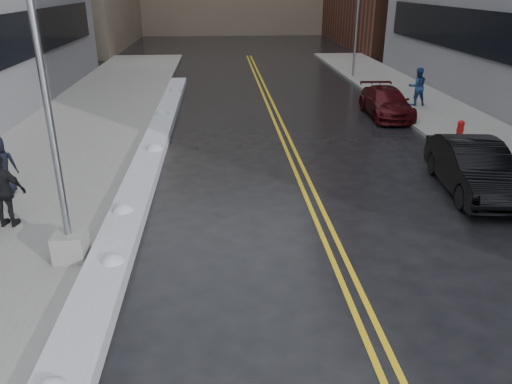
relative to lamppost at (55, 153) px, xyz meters
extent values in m
plane|color=black|center=(3.30, -2.00, -2.53)|extent=(160.00, 160.00, 0.00)
cube|color=gray|center=(-2.45, 8.00, -2.46)|extent=(5.50, 50.00, 0.15)
cube|color=gray|center=(13.30, 8.00, -2.46)|extent=(4.00, 50.00, 0.15)
cube|color=gold|center=(5.65, 8.00, -2.53)|extent=(0.12, 50.00, 0.01)
cube|color=gold|center=(5.95, 8.00, -2.53)|extent=(0.12, 50.00, 0.01)
cube|color=silver|center=(0.85, 6.00, -2.36)|extent=(0.90, 30.00, 0.34)
cube|color=gray|center=(0.00, 0.00, -2.08)|extent=(0.65, 0.65, 0.60)
cylinder|color=gray|center=(0.00, 0.00, 1.72)|extent=(0.14, 0.14, 7.00)
cylinder|color=maroon|center=(12.30, 8.00, -2.08)|extent=(0.24, 0.24, 0.60)
sphere|color=maroon|center=(12.30, 8.00, -1.78)|extent=(0.26, 0.26, 0.26)
cylinder|color=maroon|center=(12.30, 8.00, -2.03)|extent=(0.25, 0.10, 0.10)
cylinder|color=gray|center=(11.80, 22.00, 0.12)|extent=(0.14, 0.14, 5.00)
imported|color=black|center=(-2.81, 3.82, -1.56)|extent=(0.91, 0.71, 1.64)
imported|color=black|center=(-1.93, 1.72, -1.47)|extent=(1.11, 0.56, 1.82)
imported|color=navy|center=(12.73, 13.67, -1.49)|extent=(0.88, 0.69, 1.79)
imported|color=black|center=(10.49, 3.32, -1.79)|extent=(2.05, 4.64, 1.48)
imported|color=#3E0A0D|center=(10.80, 12.24, -1.90)|extent=(1.92, 4.40, 1.26)
camera|label=1|loc=(3.27, -9.63, 3.11)|focal=35.00mm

